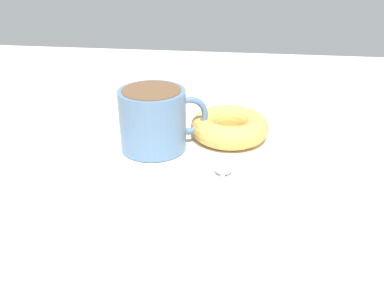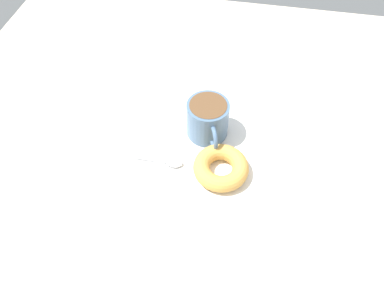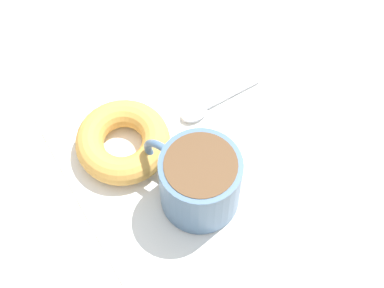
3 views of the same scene
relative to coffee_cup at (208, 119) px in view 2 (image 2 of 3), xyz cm
name	(u,v)px [view 2 (image 2 of 3)]	position (x,y,z in cm)	size (l,w,h in cm)	color
ground_plane	(180,148)	(-4.59, 5.42, -5.72)	(120.00, 120.00, 2.00)	beige
napkin	(192,150)	(-5.57, 2.43, -4.57)	(29.75, 29.75, 0.30)	white
coffee_cup	(208,119)	(0.00, 0.00, 0.00)	(12.05, 9.20, 8.54)	slate
donut	(221,167)	(-10.27, -4.45, -2.71)	(11.43, 11.43, 3.41)	gold
spoon	(166,162)	(-10.02, 7.17, -4.01)	(2.44, 11.23, 0.90)	silver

